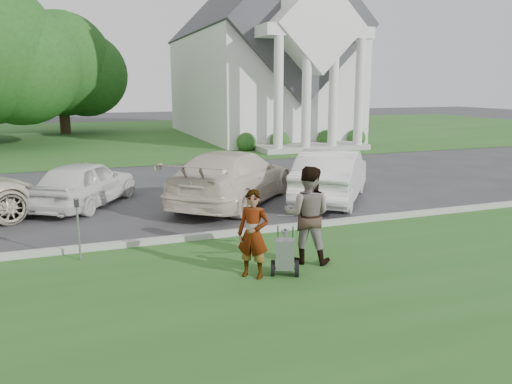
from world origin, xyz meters
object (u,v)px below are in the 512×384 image
striping_cart (285,255)px  car_c (233,177)px  church (259,50)px  car_b (85,183)px  person_left (253,235)px  car_d (331,175)px  parking_meter_near (78,222)px  tree_back (61,69)px  person_right (308,215)px

striping_cart → car_c: size_ratio=0.20×
church → car_b: size_ratio=5.92×
church → person_left: church is taller
person_left → car_b: size_ratio=0.41×
striping_cart → car_d: size_ratio=0.23×
striping_cart → car_b: bearing=138.7°
striping_cart → parking_meter_near: (-3.61, 2.22, 0.41)m
church → car_d: church is taller
parking_meter_near → car_d: (7.49, 3.14, -0.03)m
parking_meter_near → tree_back: bearing=90.9°
car_c → church: bearing=-71.1°
person_left → person_right: size_ratio=0.84×
person_right → church: bearing=-76.7°
car_b → person_left: bearing=142.6°
person_right → car_d: (3.17, 4.82, -0.18)m
church → person_right: 26.58m
church → striping_cart: 27.42m
car_c → person_left: bearing=117.5°
person_left → car_c: person_left is taller
person_right → car_b: 7.82m
person_left → tree_back: bearing=136.9°
striping_cart → person_right: bearing=60.8°
car_d → car_c: bearing=25.2°
parking_meter_near → person_left: bearing=-34.6°
person_right → parking_meter_near: (-4.32, 1.69, -0.15)m
striping_cart → church: bearing=94.4°
person_right → car_d: bearing=-91.7°
tree_back → car_d: size_ratio=1.98×
person_right → car_c: bearing=-60.2°
church → person_left: 27.41m
person_left → parking_meter_near: 3.67m
car_b → car_c: car_c is taller
church → parking_meter_near: bearing=-118.5°
person_left → car_d: size_ratio=0.34×
tree_back → car_b: tree_back is taller
person_right → car_b: bearing=-27.0°
church → person_right: bearing=-108.3°
tree_back → person_left: tree_back is taller
tree_back → person_right: bearing=-81.4°
car_b → car_d: 7.47m
person_left → striping_cart: bearing=27.4°
person_left → person_right: 1.37m
parking_meter_near → car_b: car_b is taller
parking_meter_near → car_c: car_c is taller
striping_cart → car_b: (-3.35, 7.21, 0.28)m
striping_cart → person_left: person_left is taller
striping_cart → car_b: car_b is taller
person_right → car_c: (0.17, 5.48, -0.17)m
tree_back → car_c: bearing=-79.2°
parking_meter_near → car_c: bearing=40.2°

